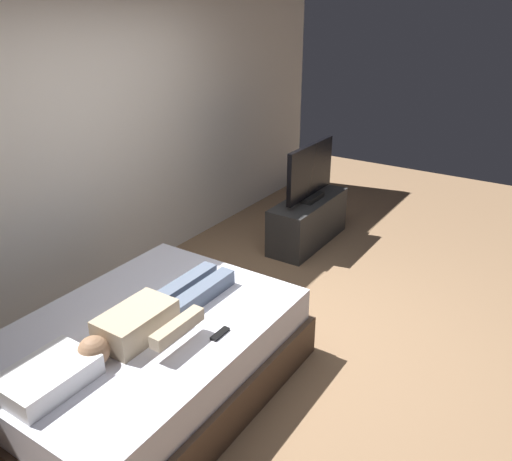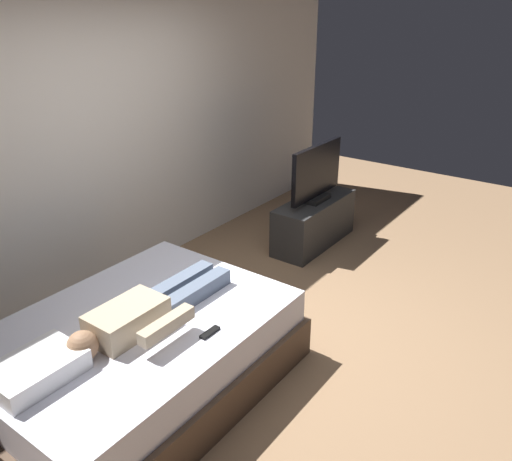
% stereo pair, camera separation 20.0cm
% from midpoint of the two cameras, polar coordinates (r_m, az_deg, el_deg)
% --- Properties ---
extents(ground_plane, '(10.00, 10.00, 0.00)m').
position_cam_midpoint_polar(ground_plane, '(4.04, 1.48, -12.79)').
color(ground_plane, '#8C6B4C').
extents(back_wall, '(6.40, 0.10, 2.80)m').
position_cam_midpoint_polar(back_wall, '(4.88, -15.36, 11.15)').
color(back_wall, silver).
rests_on(back_wall, ground).
extents(bed, '(2.01, 1.48, 0.54)m').
position_cam_midpoint_polar(bed, '(3.60, -13.71, -13.61)').
color(bed, brown).
rests_on(bed, ground).
extents(pillow, '(0.48, 0.34, 0.12)m').
position_cam_midpoint_polar(pillow, '(3.09, -23.73, -14.53)').
color(pillow, white).
rests_on(pillow, bed).
extents(person, '(1.26, 0.46, 0.18)m').
position_cam_midpoint_polar(person, '(3.36, -12.93, -9.08)').
color(person, tan).
rests_on(person, bed).
extents(remote, '(0.15, 0.04, 0.02)m').
position_cam_midpoint_polar(remote, '(3.26, -5.77, -11.24)').
color(remote, black).
rests_on(remote, bed).
extents(tv_stand, '(1.10, 0.40, 0.50)m').
position_cam_midpoint_polar(tv_stand, '(5.57, 4.71, 1.04)').
color(tv_stand, '#2D2D2D').
rests_on(tv_stand, ground).
extents(tv, '(0.88, 0.20, 0.59)m').
position_cam_midpoint_polar(tv, '(5.38, 4.90, 6.28)').
color(tv, black).
rests_on(tv, tv_stand).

